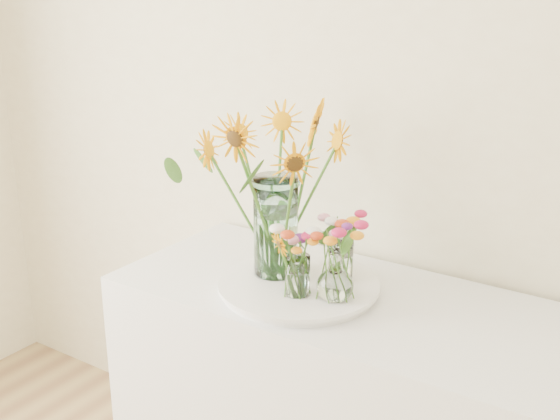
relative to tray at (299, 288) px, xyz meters
The scene contains 9 objects.
tray is the anchor object (origin of this frame).
mason_jar 0.19m from the tray, 167.37° to the left, with size 0.13×0.13×0.30m, color #AEDFD2.
sunflower_bouquet 0.32m from the tray, 167.37° to the left, with size 0.72×0.72×0.57m, color #F59E05, non-canonical shape.
small_vase_a 0.11m from the tray, 60.69° to the right, with size 0.07×0.07×0.12m, color white.
wildflower_posy_a 0.14m from the tray, 60.69° to the right, with size 0.17×0.17×0.21m, color orange, non-canonical shape.
small_vase_b 0.17m from the tray, 13.05° to the right, with size 0.10×0.10×0.15m, color white, non-canonical shape.
wildflower_posy_b 0.19m from the tray, 13.05° to the right, with size 0.20×0.20×0.24m, color orange, non-canonical shape.
small_vase_c 0.15m from the tray, 47.49° to the left, with size 0.07×0.07×0.13m, color white.
wildflower_posy_c 0.17m from the tray, 47.49° to the left, with size 0.17×0.17×0.22m, color orange, non-canonical shape.
Camera 1 is at (0.79, 0.30, 1.78)m, focal length 45.00 mm.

